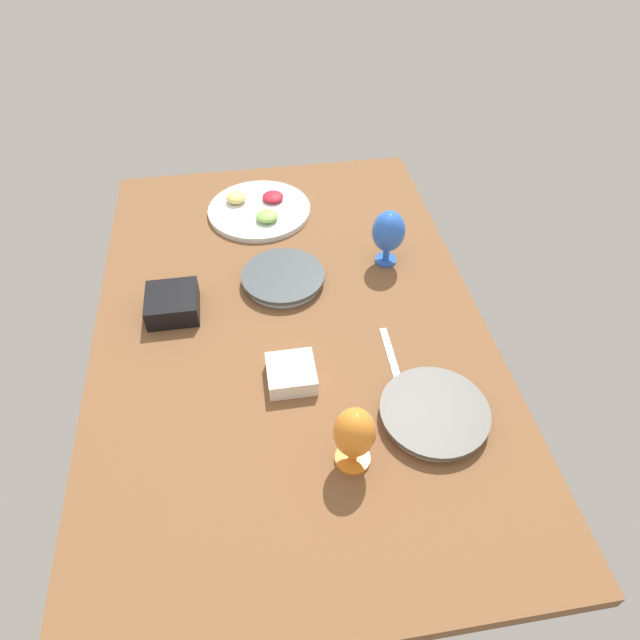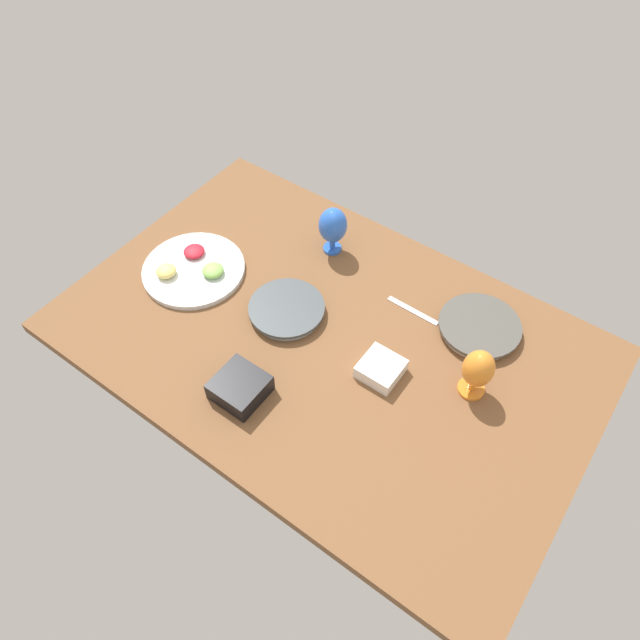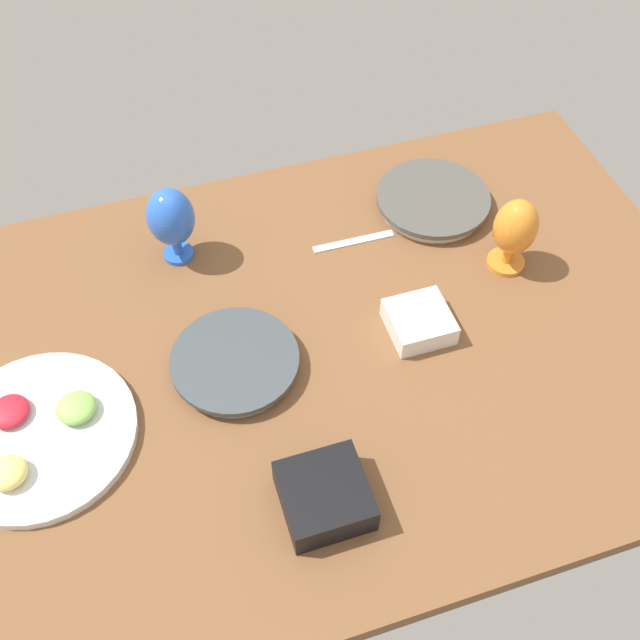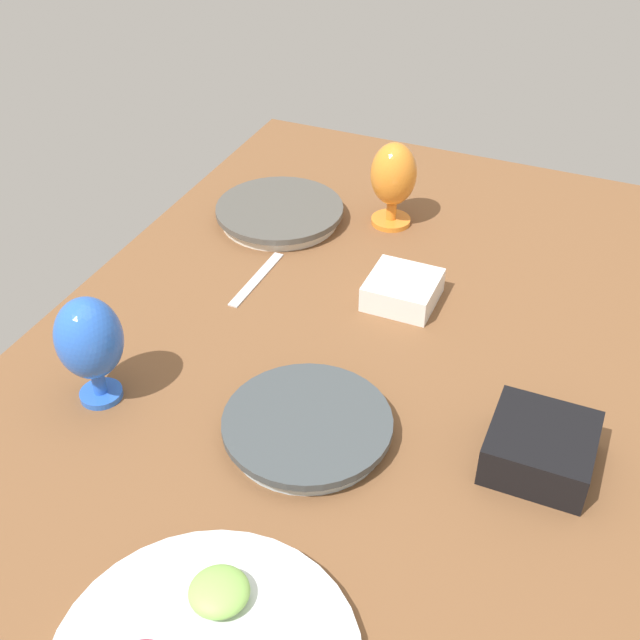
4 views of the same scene
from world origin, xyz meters
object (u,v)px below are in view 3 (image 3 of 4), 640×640
dinner_plate_right (433,201)px  hurricane_glass_blue (171,219)px  square_bowl_black (325,495)px  dinner_plate_left (235,363)px  hurricane_glass_orange (515,229)px  fruit_platter (38,434)px  square_bowl_white (419,321)px

dinner_plate_right → hurricane_glass_blue: size_ratio=1.43×
square_bowl_black → hurricane_glass_blue: bearing=101.0°
dinner_plate_right → dinner_plate_left: bearing=-150.8°
dinner_plate_left → dinner_plate_right: 59.68cm
hurricane_glass_orange → fruit_platter: bearing=-172.5°
fruit_platter → hurricane_glass_blue: (31.47, 35.66, 9.45)cm
dinner_plate_left → hurricane_glass_blue: hurricane_glass_blue is taller
dinner_plate_right → square_bowl_black: 74.79cm
dinner_plate_right → fruit_platter: fruit_platter is taller
hurricane_glass_orange → square_bowl_white: (-23.98, -10.42, -7.51)cm
dinner_plate_left → square_bowl_white: square_bowl_white is taller
square_bowl_black → square_bowl_white: size_ratio=1.19×
square_bowl_white → square_bowl_black: bearing=-134.5°
fruit_platter → hurricane_glass_blue: size_ratio=1.93×
dinner_plate_left → hurricane_glass_blue: size_ratio=1.37×
dinner_plate_right → hurricane_glass_orange: hurricane_glass_orange is taller
square_bowl_white → hurricane_glass_blue: bearing=140.5°
hurricane_glass_orange → square_bowl_black: size_ratio=1.23×
dinner_plate_right → square_bowl_black: (-44.59, -60.01, 1.81)cm
dinner_plate_left → square_bowl_black: bearing=-76.4°
hurricane_glass_blue → square_bowl_white: bearing=-39.5°
hurricane_glass_orange → square_bowl_black: (-52.46, -39.41, -6.59)cm
square_bowl_white → fruit_platter: bearing=-178.3°
fruit_platter → dinner_plate_right: bearing=20.6°
dinner_plate_right → fruit_platter: bearing=-159.4°
dinner_plate_right → hurricane_glass_blue: hurricane_glass_blue is taller
dinner_plate_right → square_bowl_black: square_bowl_black is taller
square_bowl_white → dinner_plate_right: bearing=62.6°
dinner_plate_right → square_bowl_white: (-16.11, -31.02, 0.90)cm
dinner_plate_right → square_bowl_white: bearing=-117.4°
hurricane_glass_blue → square_bowl_white: hurricane_glass_blue is taller
hurricane_glass_blue → fruit_platter: bearing=-131.4°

